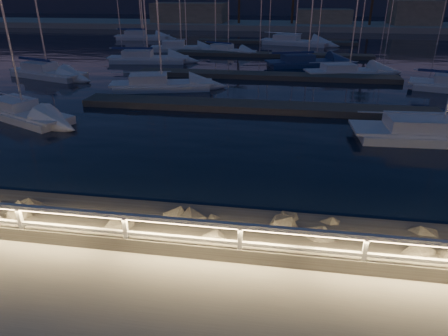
{
  "coord_description": "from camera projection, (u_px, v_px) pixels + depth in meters",
  "views": [
    {
      "loc": [
        1.92,
        -8.29,
        6.3
      ],
      "look_at": [
        -0.04,
        4.0,
        0.71
      ],
      "focal_mm": 32.0,
      "sensor_mm": 36.0,
      "label": 1
    }
  ],
  "objects": [
    {
      "name": "sailboat_a",
      "position": [
        47.0,
        72.0,
        34.05
      ],
      "size": [
        7.7,
        4.38,
        12.73
      ],
      "rotation": [
        0.0,
        0.0,
        -0.33
      ],
      "color": "silver",
      "rests_on": "ground"
    },
    {
      "name": "sailboat_d",
      "position": [
        436.0,
        132.0,
        19.85
      ],
      "size": [
        8.77,
        3.01,
        14.62
      ],
      "rotation": [
        0.0,
        0.0,
        0.04
      ],
      "color": "silver",
      "rests_on": "ground"
    },
    {
      "name": "harbor_water",
      "position": [
        268.0,
        71.0,
        38.85
      ],
      "size": [
        400.0,
        440.0,
        0.6
      ],
      "color": "black",
      "rests_on": "ground"
    },
    {
      "name": "floating_docks",
      "position": [
        269.0,
        63.0,
        39.78
      ],
      "size": [
        22.0,
        36.0,
        0.4
      ],
      "color": "#504942",
      "rests_on": "ground"
    },
    {
      "name": "ground",
      "position": [
        201.0,
        256.0,
        10.33
      ],
      "size": [
        400.0,
        400.0,
        0.0
      ],
      "primitive_type": "plane",
      "color": "#99958A",
      "rests_on": "ground"
    },
    {
      "name": "sailboat_k",
      "position": [
        293.0,
        41.0,
        54.07
      ],
      "size": [
        9.58,
        5.18,
        15.68
      ],
      "rotation": [
        0.0,
        0.0,
        -0.29
      ],
      "color": "silver",
      "rests_on": "ground"
    },
    {
      "name": "sailboat_m",
      "position": [
        141.0,
        36.0,
        59.66
      ],
      "size": [
        8.19,
        3.38,
        13.62
      ],
      "rotation": [
        0.0,
        0.0,
        0.13
      ],
      "color": "silver",
      "rests_on": "ground"
    },
    {
      "name": "sailboat_f",
      "position": [
        159.0,
        84.0,
        29.86
      ],
      "size": [
        7.84,
        4.09,
        12.88
      ],
      "rotation": [
        0.0,
        0.0,
        0.27
      ],
      "color": "silver",
      "rests_on": "ground"
    },
    {
      "name": "sailboat_j",
      "position": [
        146.0,
        58.0,
        41.01
      ],
      "size": [
        8.34,
        3.48,
        13.81
      ],
      "rotation": [
        0.0,
        0.0,
        0.13
      ],
      "color": "silver",
      "rests_on": "ground"
    },
    {
      "name": "far_shore",
      "position": [
        281.0,
        23.0,
        76.95
      ],
      "size": [
        160.0,
        14.0,
        5.2
      ],
      "color": "#99958A",
      "rests_on": "ground"
    },
    {
      "name": "guard_rail",
      "position": [
        198.0,
        230.0,
        10.02
      ],
      "size": [
        44.11,
        0.12,
        1.06
      ],
      "color": "silver",
      "rests_on": "ground"
    },
    {
      "name": "sailboat_n",
      "position": [
        227.0,
        50.0,
        46.71
      ],
      "size": [
        6.79,
        4.07,
        11.22
      ],
      "rotation": [
        0.0,
        0.0,
        -0.36
      ],
      "color": "silver",
      "rests_on": "ground"
    },
    {
      "name": "sailboat_i",
      "position": [
        180.0,
        47.0,
        48.59
      ],
      "size": [
        7.57,
        3.43,
        12.54
      ],
      "rotation": [
        0.0,
        0.0,
        0.18
      ],
      "color": "silver",
      "rests_on": "ground"
    },
    {
      "name": "sailboat_l",
      "position": [
        347.0,
        71.0,
        34.76
      ],
      "size": [
        7.9,
        4.26,
        12.88
      ],
      "rotation": [
        0.0,
        0.0,
        0.29
      ],
      "color": "silver",
      "rests_on": "ground"
    },
    {
      "name": "sailboat_g",
      "position": [
        306.0,
        62.0,
        38.97
      ],
      "size": [
        8.45,
        4.79,
        13.85
      ],
      "rotation": [
        0.0,
        0.0,
        0.32
      ],
      "color": "navy",
      "rests_on": "ground"
    },
    {
      "name": "riprap",
      "position": [
        262.0,
        233.0,
        11.72
      ],
      "size": [
        31.32,
        2.91,
        1.33
      ],
      "color": "#636055",
      "rests_on": "ground"
    },
    {
      "name": "sailboat_b",
      "position": [
        22.0,
        112.0,
        23.19
      ],
      "size": [
        7.09,
        4.64,
        11.83
      ],
      "rotation": [
        0.0,
        0.0,
        -0.43
      ],
      "color": "silver",
      "rests_on": "ground"
    }
  ]
}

